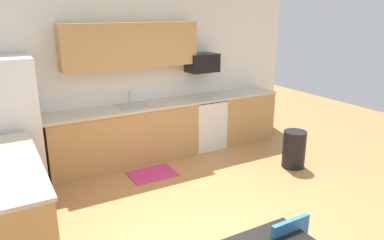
# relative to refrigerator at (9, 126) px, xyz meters

# --- Properties ---
(ground_plane) EXTENTS (12.00, 12.00, 0.00)m
(ground_plane) POSITION_rel_refrigerator_xyz_m (2.18, -2.22, -0.93)
(ground_plane) COLOR #B77F47
(wall_back) EXTENTS (5.80, 0.10, 2.70)m
(wall_back) POSITION_rel_refrigerator_xyz_m (2.18, 0.43, 0.42)
(wall_back) COLOR white
(wall_back) RESTS_ON ground
(cabinet_run_back) EXTENTS (2.45, 0.60, 0.90)m
(cabinet_run_back) POSITION_rel_refrigerator_xyz_m (1.65, 0.08, -0.48)
(cabinet_run_back) COLOR tan
(cabinet_run_back) RESTS_ON ground
(cabinet_run_back_right) EXTENTS (1.10, 0.60, 0.90)m
(cabinet_run_back_right) POSITION_rel_refrigerator_xyz_m (4.03, 0.08, -0.48)
(cabinet_run_back_right) COLOR tan
(cabinet_run_back_right) RESTS_ON ground
(cabinet_run_left) EXTENTS (0.60, 2.00, 0.90)m
(cabinet_run_left) POSITION_rel_refrigerator_xyz_m (-0.12, -1.42, -0.48)
(cabinet_run_left) COLOR tan
(cabinet_run_left) RESTS_ON ground
(countertop_back) EXTENTS (4.80, 0.64, 0.04)m
(countertop_back) POSITION_rel_refrigerator_xyz_m (2.18, 0.08, -0.01)
(countertop_back) COLOR beige
(countertop_back) RESTS_ON cabinet_run_back
(countertop_left) EXTENTS (0.64, 2.00, 0.04)m
(countertop_left) POSITION_rel_refrigerator_xyz_m (-0.12, -1.42, -0.01)
(countertop_left) COLOR beige
(countertop_left) RESTS_ON cabinet_run_left
(upper_cabinets_back) EXTENTS (2.20, 0.34, 0.70)m
(upper_cabinets_back) POSITION_rel_refrigerator_xyz_m (1.88, 0.21, 0.97)
(upper_cabinets_back) COLOR tan
(refrigerator) EXTENTS (0.76, 0.70, 1.85)m
(refrigerator) POSITION_rel_refrigerator_xyz_m (0.00, 0.00, 0.00)
(refrigerator) COLOR white
(refrigerator) RESTS_ON ground
(oven_range) EXTENTS (0.60, 0.60, 0.91)m
(oven_range) POSITION_rel_refrigerator_xyz_m (3.18, 0.08, -0.47)
(oven_range) COLOR white
(oven_range) RESTS_ON ground
(microwave) EXTENTS (0.54, 0.36, 0.32)m
(microwave) POSITION_rel_refrigerator_xyz_m (3.18, 0.18, 0.61)
(microwave) COLOR black
(sink_basin) EXTENTS (0.48, 0.40, 0.14)m
(sink_basin) POSITION_rel_refrigerator_xyz_m (1.83, 0.08, -0.05)
(sink_basin) COLOR #A5A8AD
(sink_basin) RESTS_ON countertop_back
(sink_faucet) EXTENTS (0.02, 0.02, 0.24)m
(sink_faucet) POSITION_rel_refrigerator_xyz_m (1.83, 0.26, 0.11)
(sink_faucet) COLOR #B2B5BA
(sink_faucet) RESTS_ON countertop_back
(trash_bin) EXTENTS (0.36, 0.36, 0.60)m
(trash_bin) POSITION_rel_refrigerator_xyz_m (3.94, -1.42, -0.63)
(trash_bin) COLOR black
(trash_bin) RESTS_ON ground
(floor_mat) EXTENTS (0.70, 0.50, 0.01)m
(floor_mat) POSITION_rel_refrigerator_xyz_m (1.84, -0.57, -0.92)
(floor_mat) COLOR #CC3372
(floor_mat) RESTS_ON ground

